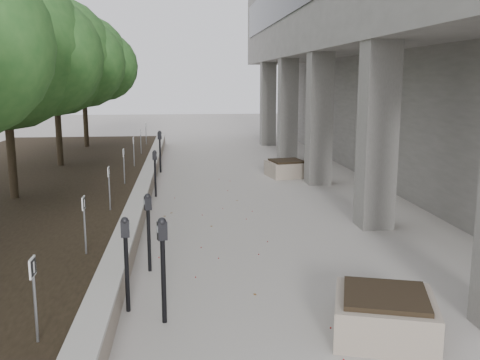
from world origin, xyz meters
TOP-DOWN VIEW (x-y plane):
  - retaining_wall at (-1.82, 9.00)m, footprint 0.39×26.00m
  - crabapple_tree_3 at (-4.80, 8.00)m, footprint 4.60×4.00m
  - crabapple_tree_4 at (-4.80, 13.00)m, footprint 4.60×4.00m
  - crabapple_tree_5 at (-4.80, 18.00)m, footprint 4.60×4.00m
  - parking_sign_2 at (-2.35, 0.50)m, footprint 0.04×0.22m
  - parking_sign_3 at (-2.35, 3.50)m, footprint 0.04×0.22m
  - parking_sign_4 at (-2.35, 6.50)m, footprint 0.04×0.22m
  - parking_sign_5 at (-2.35, 9.50)m, footprint 0.04×0.22m
  - parking_sign_6 at (-2.35, 12.50)m, footprint 0.04×0.22m
  - parking_sign_7 at (-2.35, 15.50)m, footprint 0.04×0.22m
  - parking_sign_8 at (-2.35, 18.50)m, footprint 0.04×0.22m
  - parking_meter_1 at (-1.03, 1.68)m, footprint 0.17×0.14m
  - parking_meter_2 at (-1.55, 2.09)m, footprint 0.14×0.10m
  - parking_meter_3 at (-1.34, 3.68)m, footprint 0.16×0.13m
  - parking_meter_4 at (-1.53, 9.58)m, footprint 0.15×0.12m
  - parking_meter_5 at (-1.55, 13.52)m, footprint 0.17×0.14m
  - planter_front at (1.75, 1.00)m, footprint 1.54×1.54m
  - planter_back at (2.67, 12.28)m, footprint 1.38×1.38m
  - berry_scatter at (-0.10, 5.00)m, footprint 3.30×14.10m

SIDE VIEW (x-z plane):
  - berry_scatter at x=-0.10m, z-range 0.00..0.02m
  - retaining_wall at x=-1.82m, z-range 0.00..0.50m
  - planter_back at x=2.67m, z-range 0.00..0.56m
  - planter_front at x=1.75m, z-range 0.00..0.57m
  - parking_meter_4 at x=-1.53m, z-range 0.00..1.30m
  - parking_meter_3 at x=-1.34m, z-range 0.00..1.35m
  - parking_meter_2 at x=-1.55m, z-range 0.00..1.37m
  - parking_meter_1 at x=-1.03m, z-range 0.00..1.45m
  - parking_meter_5 at x=-1.55m, z-range 0.00..1.46m
  - parking_sign_2 at x=-2.35m, z-range 0.40..1.36m
  - parking_sign_3 at x=-2.35m, z-range 0.40..1.36m
  - parking_sign_4 at x=-2.35m, z-range 0.40..1.36m
  - parking_sign_5 at x=-2.35m, z-range 0.40..1.36m
  - parking_sign_6 at x=-2.35m, z-range 0.40..1.36m
  - parking_sign_7 at x=-2.35m, z-range 0.40..1.36m
  - parking_sign_8 at x=-2.35m, z-range 0.40..1.36m
  - crabapple_tree_3 at x=-4.80m, z-range 0.40..5.84m
  - crabapple_tree_4 at x=-4.80m, z-range 0.40..5.84m
  - crabapple_tree_5 at x=-4.80m, z-range 0.40..5.84m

